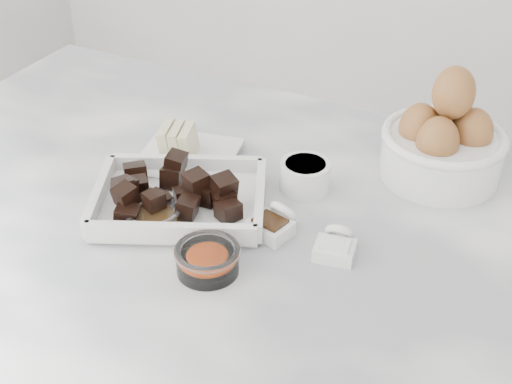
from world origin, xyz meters
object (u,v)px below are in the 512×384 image
sugar_ramekin (305,175)px  salt_spoon (336,245)px  chocolate_dish (179,194)px  butter_plate (186,152)px  zest_bowl (207,259)px  honey_bowl (153,218)px  egg_bowl (443,142)px  vanilla_spoon (273,223)px

sugar_ramekin → salt_spoon: sugar_ramekin is taller
chocolate_dish → butter_plate: size_ratio=1.70×
sugar_ramekin → zest_bowl: sugar_ramekin is taller
honey_bowl → zest_bowl: size_ratio=0.93×
egg_bowl → vanilla_spoon: bearing=-124.2°
egg_bowl → chocolate_dish: bearing=-140.5°
sugar_ramekin → vanilla_spoon: bearing=-88.2°
zest_bowl → salt_spoon: size_ratio=1.21×
zest_bowl → salt_spoon: bearing=38.4°
honey_bowl → salt_spoon: (0.24, 0.06, -0.00)m
chocolate_dish → salt_spoon: size_ratio=4.22×
honey_bowl → butter_plate: bearing=106.4°
egg_bowl → zest_bowl: (-0.20, -0.34, -0.04)m
chocolate_dish → vanilla_spoon: bearing=4.1°
sugar_ramekin → egg_bowl: size_ratio=0.40×
egg_bowl → zest_bowl: 0.40m
egg_bowl → salt_spoon: 0.26m
butter_plate → sugar_ramekin: size_ratio=2.33×
egg_bowl → vanilla_spoon: (-0.16, -0.24, -0.04)m
chocolate_dish → salt_spoon: 0.23m
butter_plate → sugar_ramekin: bearing=4.4°
egg_bowl → salt_spoon: size_ratio=2.68×
butter_plate → honey_bowl: size_ratio=2.20×
butter_plate → honey_bowl: bearing=-73.6°
egg_bowl → zest_bowl: egg_bowl is taller
salt_spoon → butter_plate: bearing=159.8°
chocolate_dish → vanilla_spoon: chocolate_dish is taller
salt_spoon → sugar_ramekin: bearing=128.3°
honey_bowl → zest_bowl: zest_bowl is taller
egg_bowl → vanilla_spoon: 0.29m
honey_bowl → zest_bowl: bearing=-21.9°
zest_bowl → salt_spoon: 0.16m
honey_bowl → sugar_ramekin: bearing=51.4°
sugar_ramekin → butter_plate: bearing=-175.6°
zest_bowl → egg_bowl: bearing=60.1°
chocolate_dish → sugar_ramekin: bearing=42.4°
egg_bowl → honey_bowl: bearing=-135.5°
chocolate_dish → honey_bowl: chocolate_dish is taller
honey_bowl → chocolate_dish: bearing=82.4°
egg_bowl → salt_spoon: (-0.07, -0.24, -0.04)m
salt_spoon → honey_bowl: bearing=-166.1°
butter_plate → zest_bowl: butter_plate is taller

